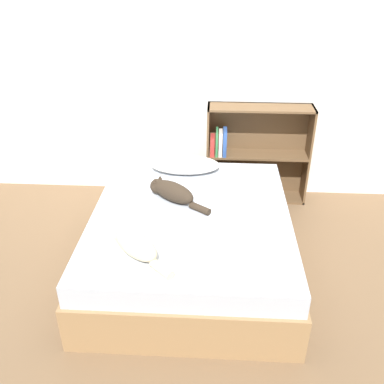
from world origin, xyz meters
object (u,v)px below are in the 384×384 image
(cat_dark, at_px, (172,191))
(bookshelf, at_px, (253,151))
(bed, at_px, (191,240))
(pillow, at_px, (185,165))
(cat_light, at_px, (135,245))

(cat_dark, relative_size, bookshelf, 0.51)
(bed, distance_m, cat_dark, 0.41)
(pillow, bearing_deg, bed, -82.06)
(pillow, relative_size, cat_dark, 1.22)
(cat_light, bearing_deg, cat_dark, -60.12)
(bed, xyz_separation_m, cat_dark, (-0.16, 0.18, 0.34))
(pillow, xyz_separation_m, bookshelf, (0.65, 0.49, -0.07))
(cat_light, relative_size, bookshelf, 0.47)
(bookshelf, bearing_deg, bed, -114.76)
(pillow, distance_m, cat_dark, 0.53)
(bed, distance_m, cat_light, 0.70)
(cat_dark, xyz_separation_m, bookshelf, (0.71, 1.01, -0.09))
(bookshelf, bearing_deg, cat_dark, -125.16)
(bed, height_order, cat_dark, cat_dark)
(cat_dark, bearing_deg, cat_light, 112.33)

